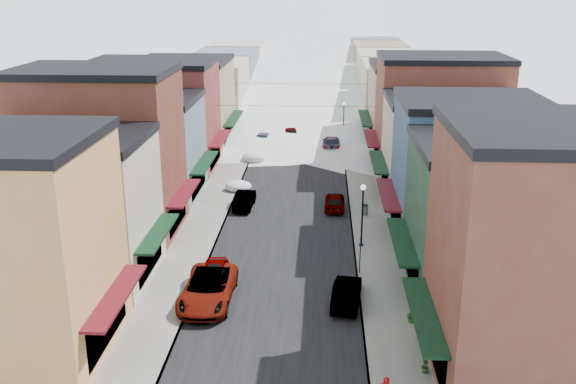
# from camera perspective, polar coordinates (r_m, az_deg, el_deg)

# --- Properties ---
(road) EXTENTS (10.00, 160.00, 0.01)m
(road) POSITION_cam_1_polar(r_m,az_deg,el_deg) (86.45, 1.31, 6.04)
(road) COLOR black
(road) RESTS_ON ground
(sidewalk_left) EXTENTS (3.20, 160.00, 0.15)m
(sidewalk_left) POSITION_cam_1_polar(r_m,az_deg,el_deg) (86.88, -3.07, 6.13)
(sidewalk_left) COLOR gray
(sidewalk_left) RESTS_ON ground
(sidewalk_right) EXTENTS (3.20, 160.00, 0.15)m
(sidewalk_right) POSITION_cam_1_polar(r_m,az_deg,el_deg) (86.49, 5.71, 6.01)
(sidewalk_right) COLOR gray
(sidewalk_right) RESTS_ON ground
(curb_left) EXTENTS (0.10, 160.00, 0.15)m
(curb_left) POSITION_cam_1_polar(r_m,az_deg,el_deg) (86.73, -2.05, 6.12)
(curb_left) COLOR slate
(curb_left) RESTS_ON ground
(curb_right) EXTENTS (0.10, 160.00, 0.15)m
(curb_right) POSITION_cam_1_polar(r_m,az_deg,el_deg) (86.43, 4.68, 6.03)
(curb_right) COLOR slate
(curb_right) RESTS_ON ground
(bldg_l_yellow) EXTENTS (11.30, 8.70, 11.50)m
(bldg_l_yellow) POSITION_cam_1_polar(r_m,az_deg,el_deg) (34.86, -24.17, -4.47)
(bldg_l_yellow) COLOR #DE9F51
(bldg_l_yellow) RESTS_ON ground
(bldg_l_cream) EXTENTS (11.30, 8.20, 9.50)m
(bldg_l_cream) POSITION_cam_1_polar(r_m,az_deg,el_deg) (42.39, -18.96, -1.37)
(bldg_l_cream) COLOR beige
(bldg_l_cream) RESTS_ON ground
(bldg_l_brick_near) EXTENTS (12.30, 8.20, 12.50)m
(bldg_l_brick_near) POSITION_cam_1_polar(r_m,az_deg,el_deg) (49.30, -16.33, 3.40)
(bldg_l_brick_near) COLOR maroon
(bldg_l_brick_near) RESTS_ON ground
(bldg_l_grayblue) EXTENTS (11.30, 9.20, 9.00)m
(bldg_l_grayblue) POSITION_cam_1_polar(r_m,az_deg,el_deg) (57.41, -12.99, 3.90)
(bldg_l_grayblue) COLOR slate
(bldg_l_grayblue) RESTS_ON ground
(bldg_l_brick_far) EXTENTS (13.30, 9.20, 11.00)m
(bldg_l_brick_far) POSITION_cam_1_polar(r_m,az_deg,el_deg) (65.92, -11.80, 6.69)
(bldg_l_brick_far) COLOR maroon
(bldg_l_brick_far) RESTS_ON ground
(bldg_l_tan) EXTENTS (11.30, 11.20, 10.00)m
(bldg_l_tan) POSITION_cam_1_polar(r_m,az_deg,el_deg) (75.33, -9.14, 7.87)
(bldg_l_tan) COLOR tan
(bldg_l_tan) RESTS_ON ground
(bldg_r_brick_near) EXTENTS (12.30, 9.20, 12.50)m
(bldg_r_brick_near) POSITION_cam_1_polar(r_m,az_deg,el_deg) (31.96, 23.26, -5.41)
(bldg_r_brick_near) COLOR brown
(bldg_r_brick_near) RESTS_ON ground
(bldg_r_green) EXTENTS (11.30, 9.20, 9.50)m
(bldg_r_green) POSITION_cam_1_polar(r_m,az_deg,el_deg) (40.30, 18.16, -2.29)
(bldg_r_green) COLOR #1E3F2B
(bldg_r_green) RESTS_ON ground
(bldg_r_blue) EXTENTS (11.30, 9.20, 10.50)m
(bldg_r_blue) POSITION_cam_1_polar(r_m,az_deg,el_deg) (48.45, 15.61, 1.98)
(bldg_r_blue) COLOR #335574
(bldg_r_blue) RESTS_ON ground
(bldg_r_cream) EXTENTS (12.30, 9.20, 9.00)m
(bldg_r_cream) POSITION_cam_1_polar(r_m,az_deg,el_deg) (57.25, 14.20, 3.77)
(bldg_r_cream) COLOR beige
(bldg_r_cream) RESTS_ON ground
(bldg_r_brick_far) EXTENTS (13.30, 9.20, 11.50)m
(bldg_r_brick_far) POSITION_cam_1_polar(r_m,az_deg,el_deg) (65.71, 13.29, 6.78)
(bldg_r_brick_far) COLOR maroon
(bldg_r_brick_far) RESTS_ON ground
(bldg_r_tan) EXTENTS (11.30, 11.20, 9.50)m
(bldg_r_tan) POSITION_cam_1_polar(r_m,az_deg,el_deg) (75.44, 11.21, 7.58)
(bldg_r_tan) COLOR tan
(bldg_r_tan) RESTS_ON ground
(distant_blocks) EXTENTS (34.00, 55.00, 8.00)m
(distant_blocks) POSITION_cam_1_polar(r_m,az_deg,el_deg) (108.43, 1.72, 10.67)
(distant_blocks) COLOR gray
(distant_blocks) RESTS_ON ground
(overhead_cables) EXTENTS (16.40, 15.04, 0.04)m
(overhead_cables) POSITION_cam_1_polar(r_m,az_deg,el_deg) (73.01, 1.02, 8.72)
(overhead_cables) COLOR black
(overhead_cables) RESTS_ON ground
(car_white_suv) EXTENTS (2.97, 6.35, 1.76)m
(car_white_suv) POSITION_cam_1_polar(r_m,az_deg,el_deg) (38.82, -7.13, -8.52)
(car_white_suv) COLOR silver
(car_white_suv) RESTS_ON ground
(car_silver_sedan) EXTENTS (2.13, 4.56, 1.51)m
(car_silver_sedan) POSITION_cam_1_polar(r_m,az_deg,el_deg) (40.65, -6.54, -7.40)
(car_silver_sedan) COLOR #93969A
(car_silver_sedan) RESTS_ON ground
(car_dark_hatch) EXTENTS (1.62, 4.16, 1.35)m
(car_dark_hatch) POSITION_cam_1_polar(r_m,az_deg,el_deg) (54.18, -3.90, -0.75)
(car_dark_hatch) COLOR black
(car_dark_hatch) RESTS_ON ground
(car_silver_wagon) EXTENTS (2.62, 5.12, 1.42)m
(car_silver_wagon) POSITION_cam_1_polar(r_m,az_deg,el_deg) (74.70, -2.30, 4.63)
(car_silver_wagon) COLOR #93969A
(car_silver_wagon) RESTS_ON ground
(car_green_sedan) EXTENTS (2.05, 4.59, 1.46)m
(car_green_sedan) POSITION_cam_1_polar(r_m,az_deg,el_deg) (38.54, 5.24, -8.90)
(car_green_sedan) COLOR black
(car_green_sedan) RESTS_ON ground
(car_gray_suv) EXTENTS (1.78, 4.19, 1.41)m
(car_gray_suv) POSITION_cam_1_polar(r_m,az_deg,el_deg) (53.97, 4.18, -0.80)
(car_gray_suv) COLOR #93969B
(car_gray_suv) RESTS_ON ground
(car_black_sedan) EXTENTS (2.20, 5.28, 1.53)m
(car_black_sedan) POSITION_cam_1_polar(r_m,az_deg,el_deg) (73.22, 3.89, 4.37)
(car_black_sedan) COLOR black
(car_black_sedan) RESTS_ON ground
(car_lane_silver) EXTENTS (2.42, 5.18, 1.71)m
(car_lane_silver) POSITION_cam_1_polar(r_m,az_deg,el_deg) (76.30, 0.24, 5.05)
(car_lane_silver) COLOR gray
(car_lane_silver) RESTS_ON ground
(car_lane_white) EXTENTS (3.10, 6.08, 1.64)m
(car_lane_white) POSITION_cam_1_polar(r_m,az_deg,el_deg) (96.70, 1.92, 7.84)
(car_lane_white) COLOR silver
(car_lane_white) RESTS_ON ground
(parking_sign) EXTENTS (0.07, 0.33, 2.44)m
(parking_sign) POSITION_cam_1_polar(r_m,az_deg,el_deg) (41.85, 6.43, -5.38)
(parking_sign) COLOR black
(parking_sign) RESTS_ON sidewalk_right
(trash_can) EXTENTS (0.51, 0.51, 0.87)m
(trash_can) POSITION_cam_1_polar(r_m,az_deg,el_deg) (52.49, 6.87, -1.57)
(trash_can) COLOR #5D6062
(trash_can) RESTS_ON sidewalk_right
(streetlamp_near) EXTENTS (0.38, 0.38, 4.59)m
(streetlamp_near) POSITION_cam_1_polar(r_m,az_deg,el_deg) (45.61, 6.64, -1.38)
(streetlamp_near) COLOR black
(streetlamp_near) RESTS_ON sidewalk_right
(streetlamp_far) EXTENTS (0.36, 0.36, 4.32)m
(streetlamp_far) POSITION_cam_1_polar(r_m,az_deg,el_deg) (78.18, 4.98, 6.82)
(streetlamp_far) COLOR black
(streetlamp_far) RESTS_ON sidewalk_right
(planter_near) EXTENTS (0.67, 0.62, 0.64)m
(planter_near) POSITION_cam_1_polar(r_m,az_deg,el_deg) (37.03, 10.89, -10.84)
(planter_near) COLOR #2F642D
(planter_near) RESTS_ON sidewalk_right
(planter_far) EXTENTS (0.54, 0.54, 0.69)m
(planter_far) POSITION_cam_1_polar(r_m,az_deg,el_deg) (32.92, 12.08, -14.89)
(planter_far) COLOR #2D4D23
(planter_far) RESTS_ON sidewalk_right
(snow_pile_near) EXTENTS (2.66, 2.84, 1.12)m
(snow_pile_near) POSITION_cam_1_polar(r_m,az_deg,el_deg) (40.07, -7.19, -8.17)
(snow_pile_near) COLOR white
(snow_pile_near) RESTS_ON ground
(snow_pile_mid) EXTENTS (2.41, 2.68, 1.02)m
(snow_pile_mid) POSITION_cam_1_polar(r_m,az_deg,el_deg) (58.58, -4.39, 0.52)
(snow_pile_mid) COLOR white
(snow_pile_mid) RESTS_ON ground
(snow_pile_far) EXTENTS (2.54, 2.76, 1.08)m
(snow_pile_far) POSITION_cam_1_polar(r_m,az_deg,el_deg) (68.12, -3.01, 3.11)
(snow_pile_far) COLOR white
(snow_pile_far) RESTS_ON ground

